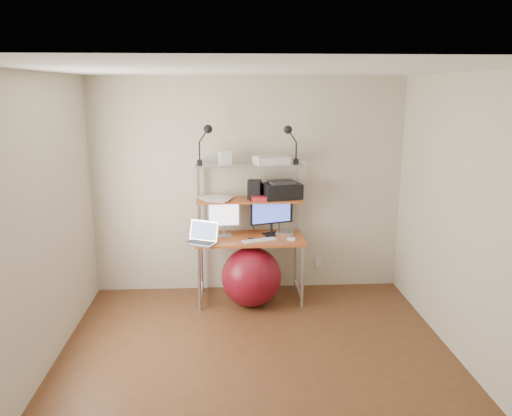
{
  "coord_description": "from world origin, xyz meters",
  "views": [
    {
      "loc": [
        -0.25,
        -3.89,
        2.37
      ],
      "look_at": [
        0.05,
        1.15,
        1.15
      ],
      "focal_mm": 35.0,
      "sensor_mm": 36.0,
      "label": 1
    }
  ],
  "objects_px": {
    "monitor_silver": "(224,217)",
    "laptop": "(202,238)",
    "exercise_ball": "(251,277)",
    "printer": "(282,190)",
    "monitor_black": "(272,213)"
  },
  "relations": [
    {
      "from": "laptop",
      "to": "printer",
      "type": "xyz_separation_m",
      "value": [
        0.89,
        0.3,
        0.45
      ]
    },
    {
      "from": "monitor_silver",
      "to": "exercise_ball",
      "type": "xyz_separation_m",
      "value": [
        0.29,
        -0.24,
        -0.63
      ]
    },
    {
      "from": "monitor_silver",
      "to": "laptop",
      "type": "distance_m",
      "value": 0.38
    },
    {
      "from": "monitor_silver",
      "to": "laptop",
      "type": "bearing_deg",
      "value": -142.41
    },
    {
      "from": "printer",
      "to": "exercise_ball",
      "type": "distance_m",
      "value": 1.02
    },
    {
      "from": "laptop",
      "to": "monitor_black",
      "type": "bearing_deg",
      "value": 43.99
    },
    {
      "from": "monitor_black",
      "to": "laptop",
      "type": "relative_size",
      "value": 1.24
    },
    {
      "from": "exercise_ball",
      "to": "printer",
      "type": "bearing_deg",
      "value": 39.45
    },
    {
      "from": "monitor_silver",
      "to": "monitor_black",
      "type": "distance_m",
      "value": 0.54
    },
    {
      "from": "monitor_black",
      "to": "printer",
      "type": "height_order",
      "value": "printer"
    },
    {
      "from": "monitor_silver",
      "to": "printer",
      "type": "distance_m",
      "value": 0.72
    },
    {
      "from": "monitor_silver",
      "to": "monitor_black",
      "type": "xyz_separation_m",
      "value": [
        0.54,
        0.02,
        0.04
      ]
    },
    {
      "from": "monitor_black",
      "to": "printer",
      "type": "xyz_separation_m",
      "value": [
        0.12,
        0.04,
        0.25
      ]
    },
    {
      "from": "monitor_silver",
      "to": "laptop",
      "type": "xyz_separation_m",
      "value": [
        -0.24,
        -0.24,
        -0.17
      ]
    },
    {
      "from": "monitor_black",
      "to": "laptop",
      "type": "distance_m",
      "value": 0.84
    }
  ]
}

